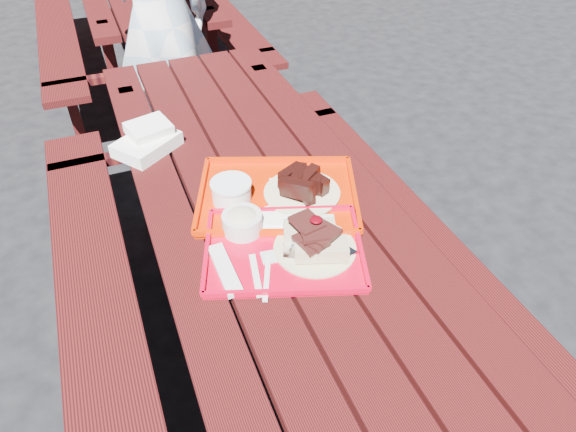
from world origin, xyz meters
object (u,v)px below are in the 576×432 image
Objects in this scene: near_tray at (283,239)px; picnic_table_near at (271,249)px; far_tray at (275,194)px; person at (160,21)px.

picnic_table_near is at bearing 80.63° from near_tray.
near_tray reaches higher than picnic_table_near.
picnic_table_near is 4.09× the size of far_tray.
far_tray is at bearing 75.42° from near_tray.
near_tray is 0.88× the size of far_tray.
person is at bearing 91.53° from picnic_table_near.
person reaches higher than far_tray.
near_tray is at bearing -99.37° from picnic_table_near.
near_tray is 1.66m from person.
far_tray is at bearing 75.55° from person.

